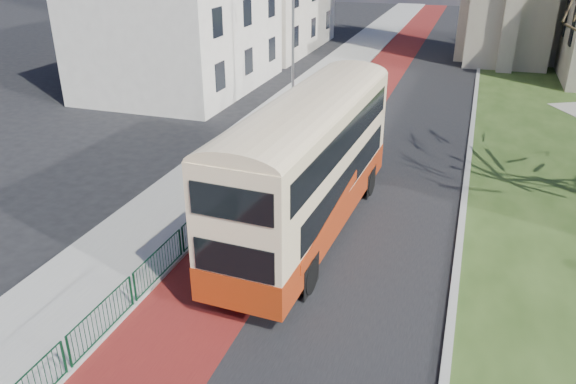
% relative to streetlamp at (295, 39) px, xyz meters
% --- Properties ---
extents(ground, '(160.00, 160.00, 0.00)m').
position_rel_streetlamp_xyz_m(ground, '(4.35, -18.00, -4.59)').
color(ground, black).
rests_on(ground, ground).
extents(road_carriageway, '(9.00, 120.00, 0.01)m').
position_rel_streetlamp_xyz_m(road_carriageway, '(5.85, 2.00, -4.59)').
color(road_carriageway, black).
rests_on(road_carriageway, ground).
extents(bus_lane, '(3.40, 120.00, 0.01)m').
position_rel_streetlamp_xyz_m(bus_lane, '(3.15, 2.00, -4.59)').
color(bus_lane, '#591414').
rests_on(bus_lane, ground).
extents(pavement_west, '(4.00, 120.00, 0.12)m').
position_rel_streetlamp_xyz_m(pavement_west, '(-0.65, 2.00, -4.53)').
color(pavement_west, gray).
rests_on(pavement_west, ground).
extents(kerb_west, '(0.25, 120.00, 0.13)m').
position_rel_streetlamp_xyz_m(kerb_west, '(1.35, 2.00, -4.53)').
color(kerb_west, '#999993').
rests_on(kerb_west, ground).
extents(kerb_east, '(0.25, 80.00, 0.13)m').
position_rel_streetlamp_xyz_m(kerb_east, '(10.45, 4.00, -4.53)').
color(kerb_east, '#999993').
rests_on(kerb_east, ground).
extents(pedestrian_railing, '(0.07, 24.00, 1.12)m').
position_rel_streetlamp_xyz_m(pedestrian_railing, '(1.40, -14.00, -4.04)').
color(pedestrian_railing, '#0D3A21').
rests_on(pedestrian_railing, ground).
extents(streetlamp, '(2.13, 0.18, 8.00)m').
position_rel_streetlamp_xyz_m(streetlamp, '(0.00, 0.00, 0.00)').
color(streetlamp, gray).
rests_on(streetlamp, pavement_west).
extents(bus, '(3.41, 12.18, 5.04)m').
position_rel_streetlamp_xyz_m(bus, '(5.01, -14.04, -1.72)').
color(bus, '#9C2D0E').
rests_on(bus, ground).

